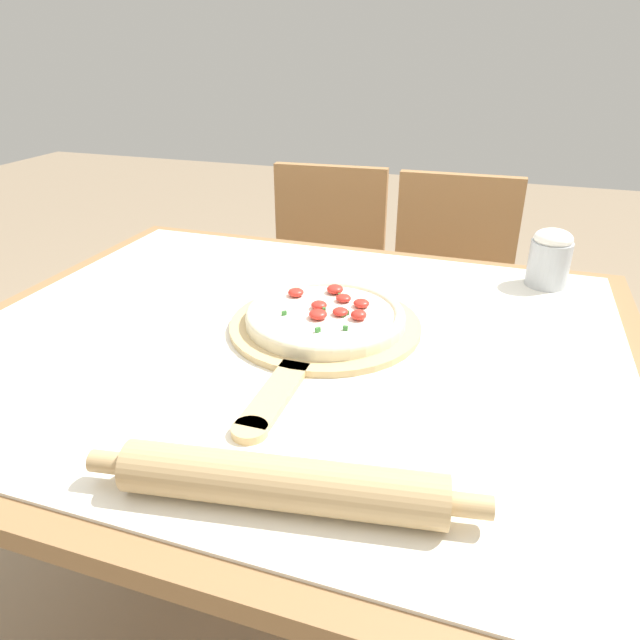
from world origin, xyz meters
TOP-DOWN VIEW (x-y plane):
  - ground_plane at (0.00, 0.00)m, footprint 10.00×10.00m
  - dining_table at (0.00, 0.00)m, footprint 1.20×1.01m
  - towel_cloth at (0.00, 0.00)m, footprint 1.12×0.93m
  - pizza_peel at (0.05, 0.03)m, footprint 0.34×0.52m
  - pizza at (0.05, 0.05)m, footprint 0.28×0.28m
  - rolling_pin at (0.14, -0.38)m, footprint 0.45×0.11m
  - chair_left at (-0.23, 0.89)m, footprint 0.43×0.43m
  - chair_right at (0.19, 0.89)m, footprint 0.41×0.41m
  - flour_cup at (0.43, 0.38)m, footprint 0.08×0.08m

SIDE VIEW (x-z plane):
  - ground_plane at x=0.00m, z-range 0.00..0.00m
  - chair_left at x=-0.23m, z-range 0.07..0.94m
  - chair_right at x=0.19m, z-range 0.07..0.94m
  - dining_table at x=0.00m, z-range 0.28..1.05m
  - towel_cloth at x=0.00m, z-range 0.77..0.78m
  - pizza_peel at x=0.05m, z-range 0.78..0.79m
  - pizza at x=0.05m, z-range 0.79..0.82m
  - rolling_pin at x=0.14m, z-range 0.78..0.84m
  - flour_cup at x=0.43m, z-range 0.78..0.90m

